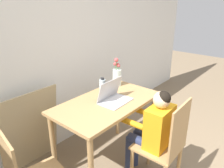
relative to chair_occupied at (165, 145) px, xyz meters
name	(u,v)px	position (x,y,z in m)	size (l,w,h in m)	color
wall_back	(41,48)	(-0.33, 1.34, 0.78)	(6.40, 0.05, 2.50)	white
dining_table	(107,111)	(-0.10, 0.62, 0.18)	(1.12, 0.63, 0.76)	tan
chair_occupied	(165,145)	(0.00, 0.00, 0.00)	(0.41, 0.41, 0.92)	tan
person_seated	(153,127)	(0.00, 0.13, 0.14)	(0.31, 0.43, 0.99)	orange
laptop	(113,96)	(-0.05, 0.58, 0.34)	(0.34, 0.24, 0.22)	#B2B2B7
flower_vase	(117,76)	(0.31, 0.83, 0.41)	(0.10, 0.10, 0.34)	silver
water_bottle	(102,87)	(0.00, 0.77, 0.38)	(0.07, 0.07, 0.19)	silver
cardboard_panel	(31,130)	(-0.64, 1.22, -0.03)	(0.63, 0.14, 0.88)	tan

